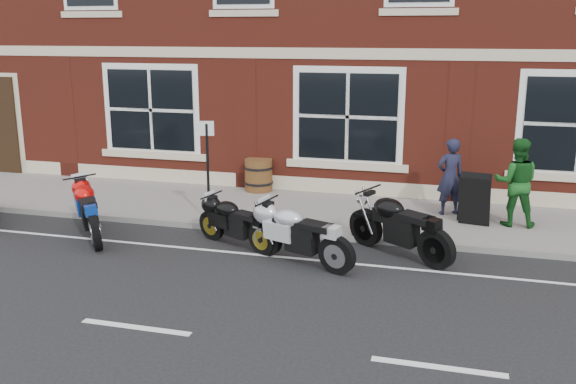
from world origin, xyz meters
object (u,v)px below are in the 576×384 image
at_px(pedestrian_right, 516,182).
at_px(pedestrian_left, 450,177).
at_px(moto_sport_black, 236,221).
at_px(parking_sign, 208,164).
at_px(moto_sport_red, 91,208).
at_px(moto_sport_silver, 299,232).
at_px(moto_naked_black, 399,223).
at_px(barrel_planter, 259,175).
at_px(a_board_sign, 474,199).

bearing_deg(pedestrian_right, pedestrian_left, -21.39).
bearing_deg(moto_sport_black, parking_sign, 68.63).
height_order(moto_sport_red, moto_sport_black, moto_sport_red).
xyz_separation_m(moto_sport_red, moto_sport_silver, (4.24, -0.35, -0.02)).
distance_m(moto_sport_red, moto_naked_black, 5.87).
xyz_separation_m(moto_sport_black, parking_sign, (-0.94, 0.99, 0.82)).
relative_size(moto_sport_red, moto_sport_black, 1.04).
relative_size(pedestrian_right, barrel_planter, 2.26).
bearing_deg(moto_sport_silver, pedestrian_right, -29.63).
distance_m(pedestrian_left, pedestrian_right, 1.37).
bearing_deg(moto_sport_red, moto_naked_black, -33.57).
distance_m(moto_sport_black, parking_sign, 1.59).
bearing_deg(moto_sport_black, moto_sport_red, 119.61).
relative_size(moto_sport_silver, moto_naked_black, 1.04).
bearing_deg(moto_sport_black, moto_sport_silver, -87.51).
bearing_deg(pedestrian_left, moto_sport_silver, 28.62).
distance_m(pedestrian_right, barrel_planter, 5.97).
bearing_deg(barrel_planter, a_board_sign, -16.60).
xyz_separation_m(moto_sport_black, barrel_planter, (-0.77, 3.74, 0.02)).
height_order(pedestrian_right, barrel_planter, pedestrian_right).
bearing_deg(parking_sign, moto_sport_silver, -49.16).
xyz_separation_m(moto_naked_black, pedestrian_right, (2.06, 2.08, 0.40)).
distance_m(moto_sport_black, a_board_sign, 4.81).
bearing_deg(pedestrian_left, moto_sport_black, 10.88).
height_order(moto_sport_red, pedestrian_left, pedestrian_left).
bearing_deg(barrel_planter, moto_sport_black, -78.41).
xyz_separation_m(pedestrian_left, barrel_planter, (-4.51, 0.89, -0.42)).
xyz_separation_m(moto_sport_red, pedestrian_left, (6.63, 3.07, 0.35)).
height_order(pedestrian_left, barrel_planter, pedestrian_left).
relative_size(moto_sport_red, moto_naked_black, 0.92).
height_order(moto_sport_silver, pedestrian_left, pedestrian_left).
bearing_deg(moto_sport_red, moto_sport_silver, -43.22).
relative_size(moto_sport_red, moto_sport_silver, 0.89).
xyz_separation_m(moto_sport_silver, pedestrian_left, (2.39, 3.42, 0.37)).
bearing_deg(pedestrian_right, moto_naked_black, 44.62).
distance_m(moto_sport_red, pedestrian_left, 7.31).
bearing_deg(moto_naked_black, a_board_sign, 0.94).
bearing_deg(parking_sign, a_board_sign, -1.28).
height_order(moto_sport_black, barrel_planter, barrel_planter).
bearing_deg(moto_sport_black, a_board_sign, -36.85).
bearing_deg(pedestrian_right, barrel_planter, -14.03).
distance_m(pedestrian_left, barrel_planter, 4.62).
relative_size(pedestrian_left, parking_sign, 0.79).
relative_size(moto_sport_black, moto_sport_silver, 0.86).
height_order(moto_sport_red, moto_sport_silver, moto_sport_red).
height_order(moto_sport_silver, a_board_sign, a_board_sign).
bearing_deg(pedestrian_left, parking_sign, -4.78).
height_order(moto_naked_black, parking_sign, parking_sign).
bearing_deg(moto_sport_silver, barrel_planter, 47.90).
bearing_deg(moto_sport_red, barrel_planter, 23.40).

